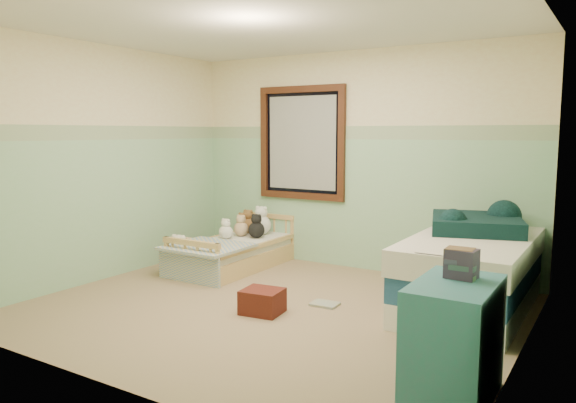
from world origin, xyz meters
The scene contains 30 objects.
floor centered at (0.00, 0.00, -0.01)m, with size 4.20×3.60×0.02m, color #877756.
ceiling centered at (0.00, 0.00, 2.51)m, with size 4.20×3.60×0.02m, color silver.
wall_back centered at (0.00, 1.80, 1.25)m, with size 4.20×0.04×2.50m, color beige.
wall_front centered at (0.00, -1.80, 1.25)m, with size 4.20×0.04×2.50m, color beige.
wall_left centered at (-2.10, 0.00, 1.25)m, with size 0.04×3.60×2.50m, color beige.
wall_right centered at (2.10, 0.00, 1.25)m, with size 0.04×3.60×2.50m, color beige.
wainscot_mint centered at (0.00, 1.79, 0.75)m, with size 4.20×0.01×1.50m, color #89BB8B.
border_strip centered at (0.00, 1.79, 1.57)m, with size 4.20×0.01×0.15m, color #477747.
window_frame centered at (-0.70, 1.76, 1.45)m, with size 1.16×0.06×1.36m, color black.
window_blinds centered at (-0.70, 1.77, 1.45)m, with size 0.92×0.01×1.12m, color #B0B0AC.
toddler_bed_frame centered at (-1.20, 1.05, 0.10)m, with size 0.77×1.54×0.20m, color #AB803E.
toddler_mattress centered at (-1.20, 1.05, 0.26)m, with size 0.70×1.47×0.12m, color silver.
patchwork_quilt centered at (-1.20, 0.57, 0.33)m, with size 0.83×0.77×0.03m, color #698EBC.
plush_bed_brown centered at (-1.35, 1.55, 0.42)m, with size 0.20×0.20×0.20m, color brown.
plush_bed_white centered at (-1.15, 1.55, 0.44)m, with size 0.24×0.24×0.24m, color white.
plush_bed_tan centered at (-1.30, 1.33, 0.41)m, with size 0.18×0.18×0.18m, color #D5AE84.
plush_bed_dark centered at (-1.07, 1.33, 0.42)m, with size 0.20×0.20×0.20m, color black.
plush_floor_cream centered at (-1.61, 0.56, 0.14)m, with size 0.29×0.29×0.29m, color silver.
plush_floor_tan centered at (-1.75, 0.92, 0.11)m, with size 0.22×0.22×0.22m, color #D5AE84.
twin_bed_frame centered at (1.55, 0.94, 0.11)m, with size 0.93×1.85×0.22m, color white.
twin_boxspring centered at (1.55, 0.94, 0.33)m, with size 0.93×1.85×0.22m, color navy.
twin_mattress centered at (1.55, 0.94, 0.55)m, with size 0.96×1.89×0.22m, color white.
teal_blanket centered at (1.50, 1.24, 0.73)m, with size 0.79×0.83×0.14m, color black.
dresser centered at (1.87, -0.84, 0.36)m, with size 0.45×0.71×0.71m, color teal.
book_stack centered at (1.87, -0.73, 0.80)m, with size 0.18×0.14×0.18m, color #503133.
red_pillow centered at (0.02, -0.14, 0.11)m, with size 0.34×0.30×0.21m, color maroon.
floor_book centered at (0.39, 0.34, 0.01)m, with size 0.24×0.19×0.02m, color gold.
extra_plush_0 centered at (-1.36, 1.10, 0.40)m, with size 0.16×0.16×0.16m, color silver.
extra_plush_1 centered at (-1.40, 1.49, 0.41)m, with size 0.18×0.18×0.18m, color brown.
extra_plush_2 centered at (-1.35, 1.10, 0.40)m, with size 0.16×0.16×0.16m, color white.
Camera 1 is at (2.68, -4.02, 1.58)m, focal length 34.43 mm.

